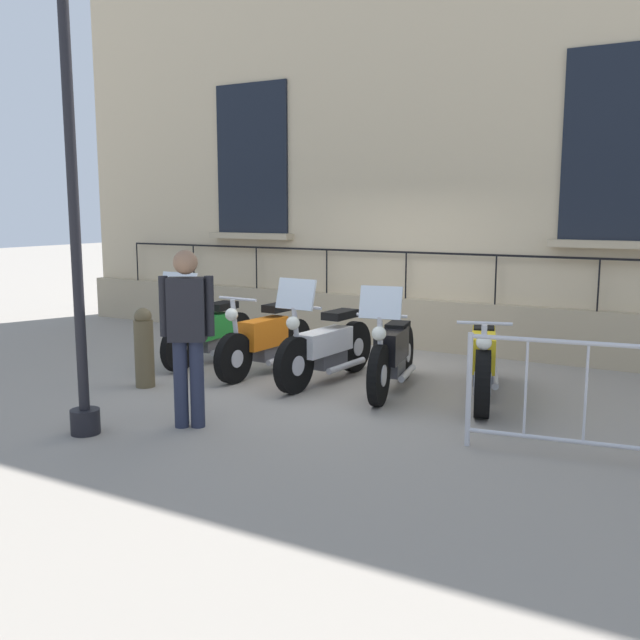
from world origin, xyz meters
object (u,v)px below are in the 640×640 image
Objects in this scene: lamppost at (67,74)px; bollard at (144,347)px; crowd_barrier at (617,398)px; motorcycle_yellow at (483,361)px; motorcycle_white at (326,347)px; motorcycle_black at (392,355)px; motorcycle_green at (209,332)px; pedestrian_standing at (187,328)px; motorcycle_orange at (265,341)px.

lamppost is 4.61× the size of bollard.
motorcycle_yellow is at bearing -132.35° from crowd_barrier.
motorcycle_white is 0.94× the size of motorcycle_yellow.
motorcycle_yellow is 2.16m from crowd_barrier.
crowd_barrier is at bearing 64.90° from motorcycle_black.
motorcycle_green is 2.90m from motorcycle_black.
motorcycle_white is 1.16× the size of pedestrian_standing.
pedestrian_standing is (-0.67, 0.73, -2.33)m from lamppost.
motorcycle_black is (0.02, 0.91, 0.01)m from motorcycle_white.
lamppost is at bearing 25.72° from bollard.
motorcycle_green reaches higher than motorcycle_orange.
bollard is (-1.64, -0.79, -2.84)m from lamppost.
motorcycle_yellow is (-0.03, 3.91, 0.00)m from motorcycle_green.
motorcycle_green is 2.05× the size of bollard.
motorcycle_green reaches higher than motorcycle_yellow.
motorcycle_white reaches higher than bollard.
motorcycle_black is at bearing -77.38° from motorcycle_yellow.
motorcycle_orange is at bearing 178.65° from lamppost.
motorcycle_yellow is at bearing 137.00° from lamppost.
crowd_barrier is (1.24, 3.52, 0.13)m from motorcycle_white.
motorcycle_white is 0.82× the size of crowd_barrier.
motorcycle_orange is 0.97× the size of motorcycle_white.
lamppost reaches higher than pedestrian_standing.
pedestrian_standing is (2.30, 0.66, 0.57)m from motorcycle_orange.
lamppost is 1.79× the size of crowd_barrier.
motorcycle_yellow reaches higher than bollard.
motorcycle_green reaches higher than motorcycle_black.
motorcycle_green is 1.00× the size of motorcycle_orange.
motorcycle_black is at bearing 115.21° from bollard.
motorcycle_yellow is at bearing 90.47° from motorcycle_green.
pedestrian_standing is at bearing 16.01° from motorcycle_orange.
motorcycle_green is at bearing -89.53° from motorcycle_yellow.
bollard is at bearing -154.28° from lamppost.
lamppost reaches higher than bollard.
pedestrian_standing is (2.24, -1.18, 0.55)m from motorcycle_black.
motorcycle_black is 1.12× the size of pedestrian_standing.
motorcycle_white is 2.35m from pedestrian_standing.
lamppost is at bearing -1.35° from motorcycle_orange.
motorcycle_white is at bearing 161.20° from lamppost.
lamppost is 2.55× the size of pedestrian_standing.
motorcycle_green is at bearing -95.04° from motorcycle_white.
lamppost is (3.11, 0.98, 2.89)m from motorcycle_green.
crowd_barrier is at bearing 73.90° from motorcycle_orange.
crowd_barrier is at bearing 70.54° from motorcycle_white.
motorcycle_white is 1.04× the size of motorcycle_black.
motorcycle_green is 1.06m from motorcycle_orange.
pedestrian_standing reaches higher than motorcycle_yellow.
motorcycle_orange reaches higher than crowd_barrier.
motorcycle_white is at bearing -83.89° from motorcycle_yellow.
motorcycle_yellow is 1.23× the size of pedestrian_standing.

